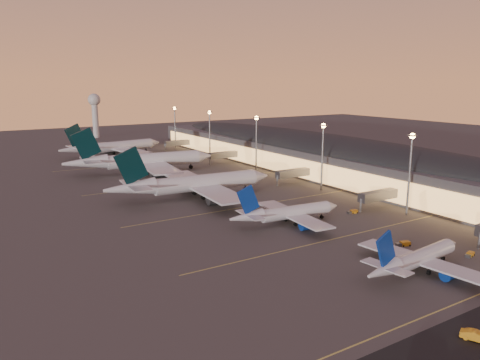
{
  "coord_description": "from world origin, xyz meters",
  "views": [
    {
      "loc": [
        -84.33,
        -92.56,
        41.44
      ],
      "look_at": [
        2.0,
        45.0,
        7.0
      ],
      "focal_mm": 35.0,
      "sensor_mm": 36.0,
      "label": 1
    }
  ],
  "objects_px": {
    "airliner_wide_near": "(193,184)",
    "baggage_tug_a": "(429,259)",
    "baggage_tug_c": "(353,212)",
    "baggage_tug_d": "(403,244)",
    "airliner_narrow_south": "(416,259)",
    "airliner_wide_far": "(113,147)",
    "service_van_b": "(477,336)",
    "airliner_wide_mid": "(142,161)",
    "airliner_narrow_north": "(287,213)",
    "radar_tower": "(95,108)",
    "baggage_tug_b": "(470,254)"
  },
  "relations": [
    {
      "from": "airliner_wide_near",
      "to": "baggage_tug_a",
      "type": "distance_m",
      "value": 86.6
    },
    {
      "from": "baggage_tug_c",
      "to": "baggage_tug_d",
      "type": "height_order",
      "value": "baggage_tug_d"
    },
    {
      "from": "airliner_narrow_south",
      "to": "airliner_wide_far",
      "type": "bearing_deg",
      "value": 85.71
    },
    {
      "from": "baggage_tug_a",
      "to": "service_van_b",
      "type": "distance_m",
      "value": 35.23
    },
    {
      "from": "airliner_wide_mid",
      "to": "baggage_tug_a",
      "type": "distance_m",
      "value": 140.36
    },
    {
      "from": "baggage_tug_a",
      "to": "airliner_wide_far",
      "type": "bearing_deg",
      "value": 94.89
    },
    {
      "from": "airliner_narrow_north",
      "to": "baggage_tug_c",
      "type": "bearing_deg",
      "value": 1.02
    },
    {
      "from": "airliner_wide_mid",
      "to": "radar_tower",
      "type": "distance_m",
      "value": 151.67
    },
    {
      "from": "airliner_wide_near",
      "to": "airliner_wide_mid",
      "type": "distance_m",
      "value": 54.92
    },
    {
      "from": "airliner_wide_near",
      "to": "baggage_tug_a",
      "type": "xyz_separation_m",
      "value": [
        20.11,
        -84.09,
        -4.75
      ]
    },
    {
      "from": "airliner_narrow_north",
      "to": "airliner_wide_near",
      "type": "height_order",
      "value": "airliner_wide_near"
    },
    {
      "from": "airliner_narrow_south",
      "to": "radar_tower",
      "type": "bearing_deg",
      "value": 81.99
    },
    {
      "from": "airliner_narrow_south",
      "to": "baggage_tug_c",
      "type": "xyz_separation_m",
      "value": [
        22.96,
        41.54,
        -2.64
      ]
    },
    {
      "from": "radar_tower",
      "to": "baggage_tug_c",
      "type": "height_order",
      "value": "radar_tower"
    },
    {
      "from": "airliner_narrow_north",
      "to": "airliner_wide_mid",
      "type": "xyz_separation_m",
      "value": [
        -7.85,
        98.32,
        2.24
      ]
    },
    {
      "from": "airliner_narrow_north",
      "to": "baggage_tug_a",
      "type": "bearing_deg",
      "value": -69.58
    },
    {
      "from": "baggage_tug_c",
      "to": "baggage_tug_a",
      "type": "bearing_deg",
      "value": -101.9
    },
    {
      "from": "airliner_wide_far",
      "to": "baggage_tug_c",
      "type": "xyz_separation_m",
      "value": [
        28.96,
        -156.73,
        -4.54
      ]
    },
    {
      "from": "airliner_wide_near",
      "to": "baggage_tug_c",
      "type": "bearing_deg",
      "value": -48.61
    },
    {
      "from": "airliner_wide_near",
      "to": "baggage_tug_b",
      "type": "height_order",
      "value": "airliner_wide_near"
    },
    {
      "from": "baggage_tug_c",
      "to": "service_van_b",
      "type": "xyz_separation_m",
      "value": [
        -37.87,
        -64.92,
        0.35
      ]
    },
    {
      "from": "baggage_tug_a",
      "to": "airliner_wide_near",
      "type": "bearing_deg",
      "value": 104.03
    },
    {
      "from": "airliner_wide_mid",
      "to": "baggage_tug_d",
      "type": "relative_size",
      "value": 17.09
    },
    {
      "from": "radar_tower",
      "to": "baggage_tug_b",
      "type": "distance_m",
      "value": 292.73
    },
    {
      "from": "airliner_narrow_south",
      "to": "baggage_tug_a",
      "type": "distance_m",
      "value": 9.52
    },
    {
      "from": "baggage_tug_b",
      "to": "baggage_tug_c",
      "type": "bearing_deg",
      "value": 72.25
    },
    {
      "from": "airliner_wide_far",
      "to": "radar_tower",
      "type": "xyz_separation_m",
      "value": [
        16.1,
        92.94,
        16.86
      ]
    },
    {
      "from": "airliner_wide_far",
      "to": "baggage_tug_d",
      "type": "bearing_deg",
      "value": -93.99
    },
    {
      "from": "airliner_narrow_south",
      "to": "airliner_wide_near",
      "type": "bearing_deg",
      "value": 91.45
    },
    {
      "from": "airliner_narrow_north",
      "to": "baggage_tug_a",
      "type": "xyz_separation_m",
      "value": [
        10.97,
        -40.67,
        -2.96
      ]
    },
    {
      "from": "baggage_tug_b",
      "to": "airliner_narrow_south",
      "type": "bearing_deg",
      "value": 165.19
    },
    {
      "from": "baggage_tug_a",
      "to": "baggage_tug_d",
      "type": "height_order",
      "value": "baggage_tug_d"
    },
    {
      "from": "airliner_narrow_south",
      "to": "airliner_narrow_north",
      "type": "height_order",
      "value": "airliner_narrow_north"
    },
    {
      "from": "baggage_tug_b",
      "to": "service_van_b",
      "type": "distance_m",
      "value": 41.29
    },
    {
      "from": "service_van_b",
      "to": "airliner_narrow_south",
      "type": "bearing_deg",
      "value": 32.44
    },
    {
      "from": "airliner_wide_near",
      "to": "airliner_wide_mid",
      "type": "height_order",
      "value": "airliner_wide_mid"
    },
    {
      "from": "airliner_wide_near",
      "to": "baggage_tug_d",
      "type": "relative_size",
      "value": 15.73
    },
    {
      "from": "airliner_narrow_north",
      "to": "baggage_tug_d",
      "type": "relative_size",
      "value": 9.2
    },
    {
      "from": "airliner_wide_near",
      "to": "radar_tower",
      "type": "distance_m",
      "value": 206.14
    },
    {
      "from": "airliner_narrow_north",
      "to": "service_van_b",
      "type": "height_order",
      "value": "airliner_narrow_north"
    },
    {
      "from": "airliner_narrow_south",
      "to": "baggage_tug_a",
      "type": "bearing_deg",
      "value": 11.65
    },
    {
      "from": "airliner_wide_near",
      "to": "baggage_tug_b",
      "type": "relative_size",
      "value": 18.88
    },
    {
      "from": "airliner_wide_far",
      "to": "baggage_tug_c",
      "type": "height_order",
      "value": "airliner_wide_far"
    },
    {
      "from": "airliner_narrow_south",
      "to": "service_van_b",
      "type": "distance_m",
      "value": 27.82
    },
    {
      "from": "airliner_narrow_south",
      "to": "airliner_wide_far",
      "type": "relative_size",
      "value": 0.56
    },
    {
      "from": "baggage_tug_d",
      "to": "service_van_b",
      "type": "height_order",
      "value": "service_van_b"
    },
    {
      "from": "airliner_wide_near",
      "to": "airliner_narrow_south",
      "type": "bearing_deg",
      "value": -78.31
    },
    {
      "from": "airliner_wide_mid",
      "to": "airliner_narrow_south",
      "type": "bearing_deg",
      "value": -78.88
    },
    {
      "from": "airliner_wide_mid",
      "to": "baggage_tug_c",
      "type": "relative_size",
      "value": 18.77
    },
    {
      "from": "baggage_tug_a",
      "to": "baggage_tug_d",
      "type": "relative_size",
      "value": 0.81
    }
  ]
}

